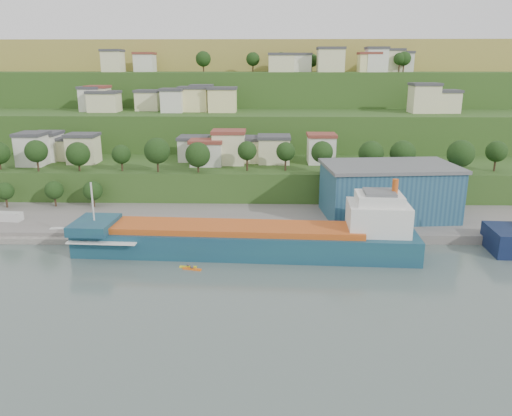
{
  "coord_description": "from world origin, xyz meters",
  "views": [
    {
      "loc": [
        7.33,
        -87.68,
        37.38
      ],
      "look_at": [
        4.85,
        15.0,
        8.01
      ],
      "focal_mm": 35.0,
      "sensor_mm": 36.0,
      "label": 1
    }
  ],
  "objects_px": {
    "cargo_ship_near": "(256,241)",
    "warehouse": "(388,190)",
    "kayak_orange": "(192,268)",
    "caravan": "(9,218)"
  },
  "relations": [
    {
      "from": "cargo_ship_near",
      "to": "warehouse",
      "type": "distance_m",
      "value": 38.27
    },
    {
      "from": "cargo_ship_near",
      "to": "kayak_orange",
      "type": "bearing_deg",
      "value": -140.89
    },
    {
      "from": "warehouse",
      "to": "kayak_orange",
      "type": "bearing_deg",
      "value": -151.08
    },
    {
      "from": "warehouse",
      "to": "cargo_ship_near",
      "type": "bearing_deg",
      "value": -151.73
    },
    {
      "from": "warehouse",
      "to": "caravan",
      "type": "xyz_separation_m",
      "value": [
        -90.31,
        -6.09,
        -5.84
      ]
    },
    {
      "from": "cargo_ship_near",
      "to": "kayak_orange",
      "type": "distance_m",
      "value": 15.05
    },
    {
      "from": "caravan",
      "to": "kayak_orange",
      "type": "bearing_deg",
      "value": -21.1
    },
    {
      "from": "caravan",
      "to": "warehouse",
      "type": "bearing_deg",
      "value": 9.62
    },
    {
      "from": "caravan",
      "to": "kayak_orange",
      "type": "distance_m",
      "value": 52.62
    },
    {
      "from": "warehouse",
      "to": "kayak_orange",
      "type": "relative_size",
      "value": 8.8
    }
  ]
}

